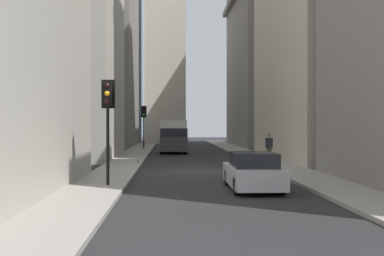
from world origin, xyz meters
TOP-DOWN VIEW (x-y plane):
  - ground_plane at (0.00, 0.00)m, footprint 135.00×135.00m
  - sidewalk_right at (0.00, 4.50)m, footprint 90.00×2.20m
  - sidewalk_left at (0.00, -4.50)m, footprint 90.00×2.20m
  - building_left_far at (28.43, -10.59)m, footprint 17.00×10.50m
  - building_right_far at (28.43, 10.59)m, footprint 14.83×10.50m
  - delivery_truck at (16.93, 1.40)m, footprint 6.46×2.25m
  - sedan_silver at (-7.40, -1.40)m, footprint 4.30×1.78m
  - traffic_light_foreground at (-6.87, 4.08)m, footprint 0.43×0.52m
  - traffic_light_midblock at (20.72, 4.18)m, footprint 0.43×0.52m
  - pedestrian at (5.30, -4.63)m, footprint 0.26×0.44m
  - discarded_bottle at (3.48, 3.61)m, footprint 0.07×0.07m

SIDE VIEW (x-z plane):
  - ground_plane at x=0.00m, z-range 0.00..0.00m
  - sidewalk_right at x=0.00m, z-range 0.00..0.14m
  - sidewalk_left at x=0.00m, z-range 0.00..0.14m
  - discarded_bottle at x=3.48m, z-range 0.11..0.38m
  - sedan_silver at x=-7.40m, z-range -0.04..1.37m
  - pedestrian at x=5.30m, z-range 0.22..1.94m
  - delivery_truck at x=16.93m, z-range 0.04..2.88m
  - traffic_light_foreground at x=-6.87m, z-range 1.09..5.12m
  - traffic_light_midblock at x=20.72m, z-range 1.10..5.19m
  - building_left_far at x=28.43m, z-range 0.01..19.58m
  - building_right_far at x=28.43m, z-range 0.01..28.74m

